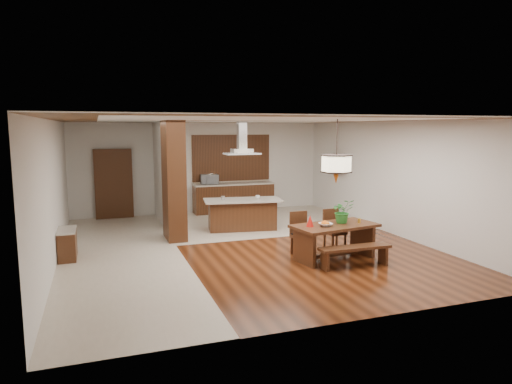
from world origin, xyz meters
name	(u,v)px	position (x,y,z in m)	size (l,w,h in m)	color
room_shell	(244,157)	(0.00, 0.00, 2.06)	(9.00, 9.04, 2.92)	#3C1A0A
tile_hallway	(121,256)	(-2.75, 0.00, 0.01)	(2.50, 9.00, 0.01)	beige
tile_kitchen	(258,221)	(1.25, 2.50, 0.01)	(5.50, 4.00, 0.01)	beige
soffit_band	(243,121)	(0.00, 0.00, 2.88)	(8.00, 9.00, 0.02)	#432610
partition_pier	(174,181)	(-1.40, 1.20, 1.45)	(0.45, 1.00, 2.90)	#321B0E
partition_stub	(162,173)	(-1.40, 3.30, 1.45)	(0.18, 2.40, 2.90)	silver
hallway_console	(67,244)	(-3.81, 0.20, 0.32)	(0.37, 0.88, 0.63)	#321B0E
hallway_doorway	(114,184)	(-2.70, 4.40, 1.05)	(1.10, 0.20, 2.10)	#321B0E
rear_counter	(234,198)	(1.00, 4.20, 0.48)	(2.60, 0.62, 0.95)	#321B0E
kitchen_window	(231,158)	(1.00, 4.46, 1.75)	(2.60, 0.08, 1.50)	brown
shelf_lower	(337,171)	(3.87, 2.60, 1.40)	(0.26, 0.90, 0.04)	#321B0E
shelf_upper	(337,158)	(3.87, 2.60, 1.80)	(0.26, 0.90, 0.04)	#321B0E
dining_table	(335,234)	(1.46, -1.65, 0.54)	(1.89, 1.16, 0.74)	#321B0E
dining_bench	(355,257)	(1.56, -2.28, 0.21)	(1.49, 0.33, 0.42)	#321B0E
dining_chair_left	(302,234)	(0.93, -1.19, 0.47)	(0.41, 0.41, 0.94)	#321B0E
dining_chair_right	(335,230)	(1.80, -1.05, 0.46)	(0.40, 0.40, 0.92)	#321B0E
pendant_lantern	(337,152)	(1.46, -1.65, 2.25)	(0.64, 0.64, 1.31)	beige
foliage_plant	(343,211)	(1.68, -1.57, 0.99)	(0.46, 0.40, 0.51)	#28792A
fruit_bowl	(326,225)	(1.19, -1.74, 0.77)	(0.27, 0.27, 0.07)	#BDB4A5
napkin_cone	(310,221)	(0.88, -1.66, 0.85)	(0.15, 0.15, 0.23)	red
gold_ornament	(359,221)	(2.02, -1.68, 0.78)	(0.07, 0.07, 0.10)	gold
kitchen_island	(242,214)	(0.47, 1.60, 0.43)	(2.14, 1.18, 0.84)	#321B0E
range_hood	(242,138)	(0.47, 1.60, 2.46)	(0.90, 0.55, 0.87)	silver
island_cup	(258,197)	(0.88, 1.51, 0.89)	(0.12, 0.12, 0.09)	silver
microwave	(209,179)	(0.21, 4.21, 1.10)	(0.55, 0.37, 0.30)	silver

